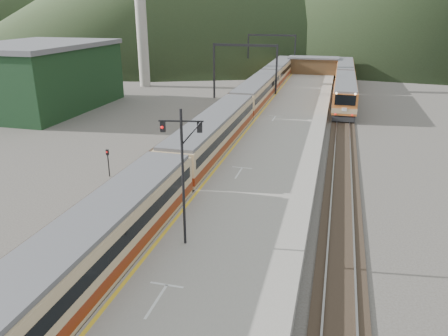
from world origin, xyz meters
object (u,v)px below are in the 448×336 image
(signal_mast, at_px, (183,165))
(worker, at_px, (9,290))
(second_train, at_px, (345,81))
(main_train, at_px, (240,108))

(signal_mast, relative_size, worker, 4.62)
(signal_mast, xyz_separation_m, worker, (-6.48, -5.70, -4.65))
(second_train, height_order, worker, second_train)
(second_train, bearing_deg, main_train, -115.76)
(main_train, bearing_deg, signal_mast, -83.25)
(second_train, xyz_separation_m, worker, (-14.63, -57.85, -1.20))
(main_train, height_order, worker, main_train)
(second_train, bearing_deg, worker, -104.19)
(second_train, bearing_deg, signal_mast, -98.88)
(main_train, xyz_separation_m, worker, (-3.13, -34.02, -1.35))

